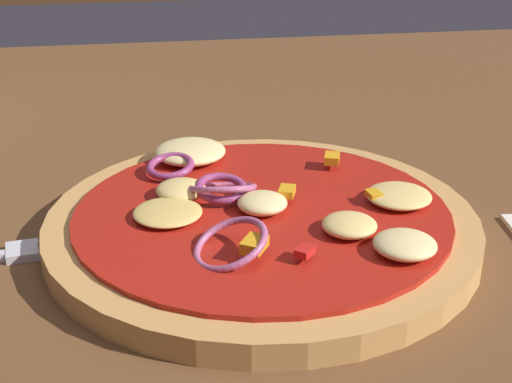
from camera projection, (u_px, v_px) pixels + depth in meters
dining_table at (241, 259)px, 0.45m from camera, size 1.21×1.01×0.03m
pizza at (260, 220)px, 0.45m from camera, size 0.25×0.25×0.03m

